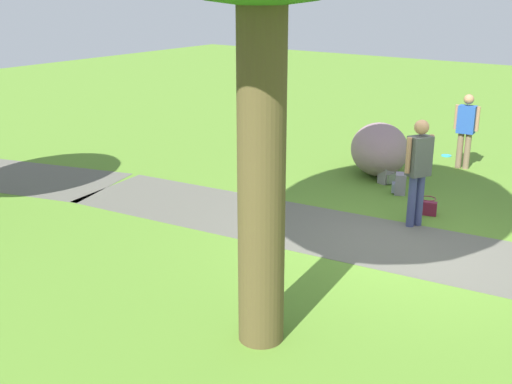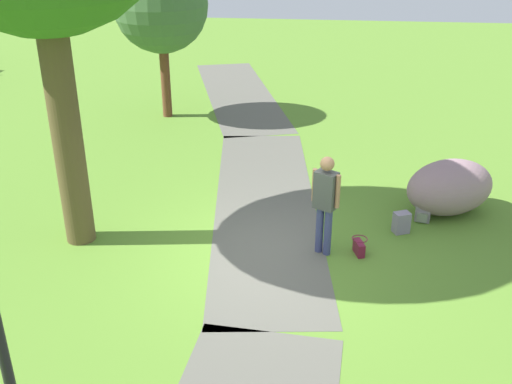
% 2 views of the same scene
% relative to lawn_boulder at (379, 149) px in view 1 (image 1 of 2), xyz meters
% --- Properties ---
extents(ground_plane, '(48.00, 48.00, 0.00)m').
position_rel_lawn_boulder_xyz_m(ground_plane, '(-2.03, 3.34, -0.53)').
color(ground_plane, '#56832B').
extents(footpath_segment_mid, '(8.18, 2.94, 0.01)m').
position_rel_lawn_boulder_xyz_m(footpath_segment_mid, '(-0.09, 3.56, -0.53)').
color(footpath_segment_mid, '#5B594F').
rests_on(footpath_segment_mid, ground).
extents(lawn_boulder, '(1.91, 2.15, 1.07)m').
position_rel_lawn_boulder_xyz_m(lawn_boulder, '(0.00, 0.00, 0.00)').
color(lawn_boulder, gray).
rests_on(lawn_boulder, ground).
extents(woman_with_handbag, '(0.38, 0.47, 1.78)m').
position_rel_lawn_boulder_xyz_m(woman_with_handbag, '(-1.81, 2.40, 0.51)').
color(woman_with_handbag, '#3D4373').
rests_on(woman_with_handbag, ground).
extents(man_near_boulder, '(0.52, 0.27, 1.61)m').
position_rel_lawn_boulder_xyz_m(man_near_boulder, '(-1.29, -1.46, 0.39)').
color(man_near_boulder, '#7A644A').
rests_on(man_near_boulder, ground).
extents(handbag_on_grass, '(0.34, 0.34, 0.31)m').
position_rel_lawn_boulder_xyz_m(handbag_on_grass, '(-1.79, 1.78, -0.39)').
color(handbag_on_grass, maroon).
rests_on(handbag_on_grass, ground).
extents(backpack_by_boulder, '(0.31, 0.32, 0.40)m').
position_rel_lawn_boulder_xyz_m(backpack_by_boulder, '(-0.43, 0.52, -0.34)').
color(backpack_by_boulder, gray).
rests_on(backpack_by_boulder, ground).
extents(spare_backpack_on_lawn, '(0.33, 0.34, 0.40)m').
position_rel_lawn_boulder_xyz_m(spare_backpack_on_lawn, '(-0.92, 0.99, -0.34)').
color(spare_backpack_on_lawn, gray).
rests_on(spare_backpack_on_lawn, ground).
extents(frisbee_on_grass, '(0.23, 0.23, 0.02)m').
position_rel_lawn_boulder_xyz_m(frisbee_on_grass, '(-0.66, -2.24, -0.52)').
color(frisbee_on_grass, '#2FA5D1').
rests_on(frisbee_on_grass, ground).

